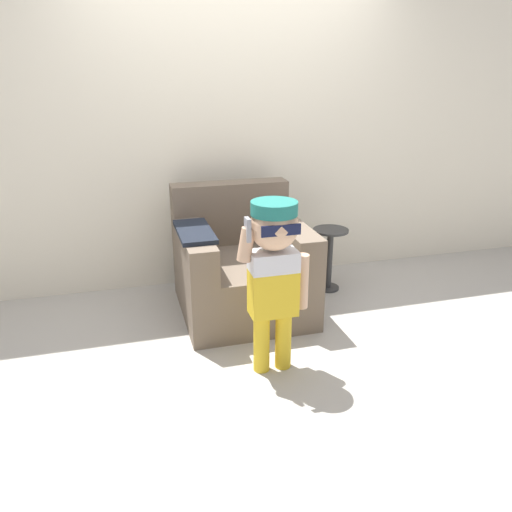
% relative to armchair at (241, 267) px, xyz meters
% --- Properties ---
extents(ground_plane, '(10.00, 10.00, 0.00)m').
position_rel_armchair_xyz_m(ground_plane, '(0.11, -0.11, -0.33)').
color(ground_plane, '#ADA89E').
extents(wall_back, '(10.00, 0.05, 2.60)m').
position_rel_armchair_xyz_m(wall_back, '(0.11, 0.65, 0.97)').
color(wall_back, beige).
rests_on(wall_back, ground_plane).
extents(armchair, '(0.93, 0.98, 0.91)m').
position_rel_armchair_xyz_m(armchair, '(0.00, 0.00, 0.00)').
color(armchair, '#6B5B4C').
rests_on(armchair, ground_plane).
extents(person_child, '(0.43, 0.32, 1.06)m').
position_rel_armchair_xyz_m(person_child, '(-0.02, -0.86, 0.37)').
color(person_child, gold).
rests_on(person_child, ground_plane).
extents(side_table, '(0.29, 0.29, 0.52)m').
position_rel_armchair_xyz_m(side_table, '(0.79, 0.15, -0.02)').
color(side_table, '#333333').
rests_on(side_table, ground_plane).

